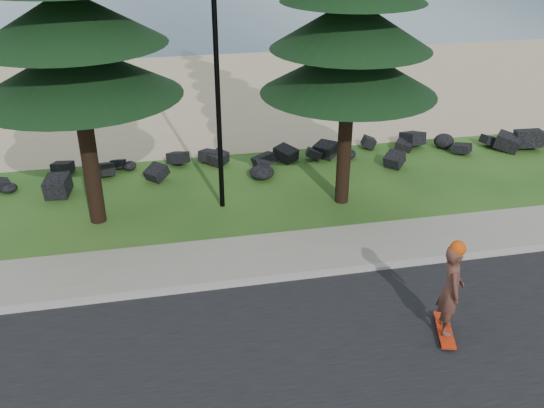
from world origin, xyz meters
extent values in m
plane|color=#204816|center=(0.00, 0.00, 0.00)|extent=(160.00, 160.00, 0.00)
cube|color=black|center=(0.00, -4.50, 0.01)|extent=(160.00, 7.00, 0.02)
cube|color=#ACA49B|center=(0.00, -0.90, 0.05)|extent=(160.00, 0.20, 0.10)
cube|color=gray|center=(0.00, 0.20, 0.04)|extent=(160.00, 2.00, 0.08)
cube|color=tan|center=(0.00, 14.50, 0.01)|extent=(160.00, 15.00, 0.01)
cylinder|color=black|center=(0.00, 3.20, 4.00)|extent=(0.14, 0.14, 8.00)
cube|color=red|center=(3.73, -3.51, 0.11)|extent=(0.63, 1.22, 0.04)
imported|color=brown|center=(3.73, -3.51, 1.12)|extent=(0.66, 0.83, 1.97)
sphere|color=#D3440B|center=(3.73, -3.51, 2.07)|extent=(0.32, 0.32, 0.32)
camera|label=1|loc=(-1.75, -12.50, 8.09)|focal=40.00mm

